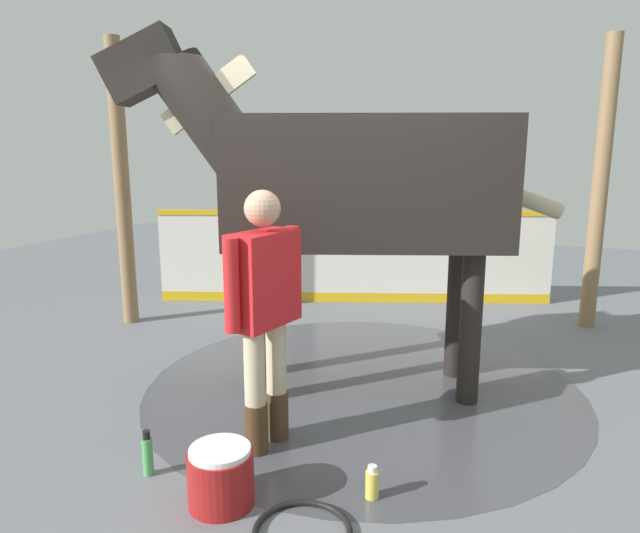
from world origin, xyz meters
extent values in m
cube|color=slate|center=(0.00, 0.00, -0.01)|extent=(16.00, 16.00, 0.02)
cylinder|color=#4C4C54|center=(-0.06, -0.26, 0.00)|extent=(3.41, 3.41, 0.00)
cube|color=silver|center=(0.77, -2.66, 0.53)|extent=(4.50, 1.62, 1.07)
cube|color=gold|center=(0.77, -2.66, 1.10)|extent=(4.51, 1.64, 0.06)
cube|color=gold|center=(0.77, -2.66, 0.06)|extent=(4.50, 1.63, 0.12)
cylinder|color=olive|center=(2.80, -1.01, 1.47)|extent=(0.16, 0.16, 2.95)
cylinder|color=olive|center=(-1.84, -2.63, 1.47)|extent=(0.16, 0.16, 2.95)
cube|color=black|center=(-0.06, -0.26, 1.61)|extent=(2.22, 1.55, 0.93)
cylinder|color=black|center=(0.58, 0.23, 0.57)|extent=(0.16, 0.16, 1.15)
cylinder|color=black|center=(0.75, -0.25, 0.57)|extent=(0.16, 0.16, 1.15)
cylinder|color=black|center=(-0.87, -0.27, 0.57)|extent=(0.16, 0.16, 1.15)
cylinder|color=black|center=(-0.70, -0.76, 0.57)|extent=(0.16, 0.16, 1.15)
cylinder|color=black|center=(1.02, 0.12, 2.09)|extent=(0.91, 0.67, 0.92)
cube|color=#C6B793|center=(1.02, 0.12, 2.23)|extent=(0.69, 0.29, 0.57)
cube|color=black|center=(1.45, 0.27, 2.44)|extent=(0.71, 0.48, 0.56)
cylinder|color=#C6B793|center=(-1.11, -0.63, 1.51)|extent=(0.70, 0.34, 0.35)
cylinder|color=#47331E|center=(0.22, 0.73, 0.16)|extent=(0.15, 0.15, 0.32)
cylinder|color=#C6B793|center=(0.22, 0.73, 0.56)|extent=(0.13, 0.13, 0.48)
cylinder|color=#47331E|center=(0.26, 0.94, 0.16)|extent=(0.15, 0.15, 0.32)
cylinder|color=#C6B793|center=(0.26, 0.94, 0.56)|extent=(0.13, 0.13, 0.48)
cube|color=red|center=(0.24, 0.83, 1.09)|extent=(0.32, 0.51, 0.57)
cylinder|color=red|center=(0.18, 0.56, 1.10)|extent=(0.09, 0.09, 0.54)
cylinder|color=red|center=(0.30, 1.11, 1.10)|extent=(0.09, 0.09, 0.54)
sphere|color=tan|center=(0.24, 0.83, 1.51)|extent=(0.22, 0.22, 0.22)
cylinder|color=maroon|center=(0.19, 1.48, 0.15)|extent=(0.35, 0.35, 0.29)
cylinder|color=white|center=(0.19, 1.48, 0.31)|extent=(0.32, 0.32, 0.03)
cylinder|color=#D8CC4C|center=(-0.54, 1.14, 0.08)|extent=(0.07, 0.07, 0.16)
cylinder|color=white|center=(-0.54, 1.14, 0.17)|extent=(0.05, 0.05, 0.03)
cylinder|color=#4CA559|center=(0.73, 1.39, 0.11)|extent=(0.06, 0.06, 0.23)
cylinder|color=black|center=(0.73, 1.39, 0.25)|extent=(0.04, 0.04, 0.05)
torus|color=black|center=(-0.31, 1.56, 0.02)|extent=(0.50, 0.50, 0.03)
camera|label=1|loc=(-1.28, 3.83, 1.86)|focal=32.01mm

